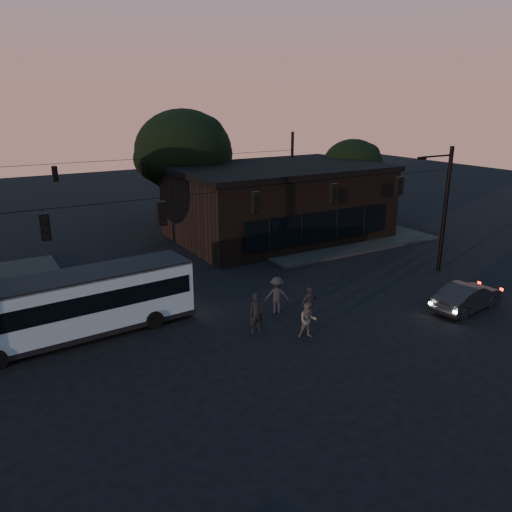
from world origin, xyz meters
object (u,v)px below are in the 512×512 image
car (467,297)px  pedestrian_d (277,295)px  pedestrian_b (308,320)px  building (278,201)px  pedestrian_c (310,303)px  pedestrian_a (257,313)px  bus (78,302)px

car → pedestrian_d: (-8.35, 4.49, 0.24)m
pedestrian_b → pedestrian_d: (0.27, 2.92, 0.13)m
building → car: size_ratio=3.69×
pedestrian_b → pedestrian_c: pedestrian_c is taller
pedestrian_c → pedestrian_a: bearing=-3.8°
car → pedestrian_c: (-7.43, 3.06, 0.13)m
bus → pedestrian_c: bus is taller
bus → pedestrian_d: (8.83, -2.30, -0.68)m
car → pedestrian_c: size_ratio=2.55×
pedestrian_a → pedestrian_d: size_ratio=0.98×
building → bus: bearing=-149.4°
bus → pedestrian_c: (9.76, -3.73, -0.79)m
pedestrian_c → pedestrian_d: bearing=-58.9°
building → pedestrian_d: size_ratio=8.32×
pedestrian_a → pedestrian_d: 2.35m
pedestrian_c → pedestrian_d: 1.70m
bus → pedestrian_b: (8.56, -5.22, -0.81)m
pedestrian_a → pedestrian_c: bearing=9.8°
car → pedestrian_a: pedestrian_a is taller
pedestrian_a → pedestrian_c: 2.86m
pedestrian_a → pedestrian_b: size_ratio=1.14×
building → pedestrian_d: 14.75m
pedestrian_b → pedestrian_d: size_ratio=0.86×
building → pedestrian_c: bearing=-117.3°
building → car: 16.88m
bus → pedestrian_a: (6.90, -3.64, -0.70)m
pedestrian_b → car: bearing=15.9°
bus → pedestrian_d: bearing=-18.4°
bus → pedestrian_b: 10.06m
bus → pedestrian_c: size_ratio=6.31×
bus → pedestrian_d: 9.16m
building → pedestrian_c: building is taller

